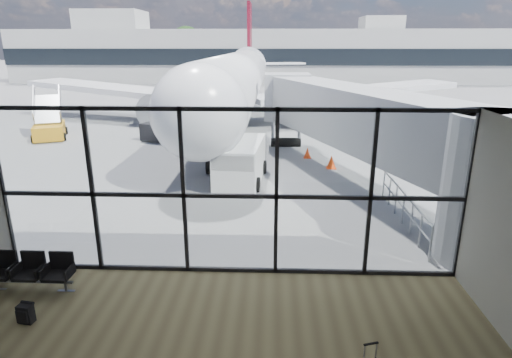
# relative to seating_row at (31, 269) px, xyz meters

# --- Properties ---
(ground) EXTENTS (220.00, 220.00, 0.00)m
(ground) POSITION_rel_seating_row_xyz_m (4.96, 41.01, -0.53)
(ground) COLOR slate
(ground) RESTS_ON ground
(lounge_shell) EXTENTS (12.02, 8.01, 4.51)m
(lounge_shell) POSITION_rel_seating_row_xyz_m (4.96, -3.79, 2.12)
(lounge_shell) COLOR brown
(lounge_shell) RESTS_ON ground
(glass_curtain_wall) EXTENTS (12.10, 0.12, 4.50)m
(glass_curtain_wall) POSITION_rel_seating_row_xyz_m (4.96, 1.01, 1.72)
(glass_curtain_wall) COLOR white
(glass_curtain_wall) RESTS_ON ground
(jet_bridge) EXTENTS (8.00, 16.50, 4.33)m
(jet_bridge) POSITION_rel_seating_row_xyz_m (9.86, 8.09, 2.23)
(jet_bridge) COLOR #999B9E
(jet_bridge) RESTS_ON ground
(apron_railing) EXTENTS (0.06, 5.46, 1.11)m
(apron_railing) POSITION_rel_seating_row_xyz_m (10.56, 4.51, 0.19)
(apron_railing) COLOR gray
(apron_railing) RESTS_ON ground
(far_terminal) EXTENTS (80.00, 12.20, 11.00)m
(far_terminal) POSITION_rel_seating_row_xyz_m (4.37, 62.99, 3.68)
(far_terminal) COLOR #AEAEA9
(far_terminal) RESTS_ON ground
(tree_0) EXTENTS (4.95, 4.95, 7.12)m
(tree_0) POSITION_rel_seating_row_xyz_m (-40.04, 73.01, 4.10)
(tree_0) COLOR #382619
(tree_0) RESTS_ON ground
(tree_1) EXTENTS (5.61, 5.61, 8.07)m
(tree_1) POSITION_rel_seating_row_xyz_m (-34.04, 73.01, 4.72)
(tree_1) COLOR #382619
(tree_1) RESTS_ON ground
(tree_2) EXTENTS (6.27, 6.27, 9.03)m
(tree_2) POSITION_rel_seating_row_xyz_m (-28.04, 73.01, 5.34)
(tree_2) COLOR #382619
(tree_2) RESTS_ON ground
(tree_3) EXTENTS (4.95, 4.95, 7.12)m
(tree_3) POSITION_rel_seating_row_xyz_m (-22.04, 73.01, 4.10)
(tree_3) COLOR #382619
(tree_3) RESTS_ON ground
(tree_4) EXTENTS (5.61, 5.61, 8.07)m
(tree_4) POSITION_rel_seating_row_xyz_m (-16.04, 73.01, 4.72)
(tree_4) COLOR #382619
(tree_4) RESTS_ON ground
(tree_5) EXTENTS (6.27, 6.27, 9.03)m
(tree_5) POSITION_rel_seating_row_xyz_m (-10.04, 73.01, 5.34)
(tree_5) COLOR #382619
(tree_5) RESTS_ON ground
(seating_row) EXTENTS (2.17, 0.61, 0.96)m
(seating_row) POSITION_rel_seating_row_xyz_m (0.00, 0.00, 0.00)
(seating_row) COLOR gray
(seating_row) RESTS_ON ground
(backpack) EXTENTS (0.35, 0.33, 0.48)m
(backpack) POSITION_rel_seating_row_xyz_m (0.60, -1.42, -0.30)
(backpack) COLOR black
(backpack) RESTS_ON ground
(airliner) EXTENTS (35.21, 40.70, 10.49)m
(airliner) POSITION_rel_seating_row_xyz_m (3.14, 25.76, 2.66)
(airliner) COLOR white
(airliner) RESTS_ON ground
(service_van) EXTENTS (2.31, 4.30, 1.81)m
(service_van) POSITION_rel_seating_row_xyz_m (4.62, 8.93, 0.40)
(service_van) COLOR white
(service_van) RESTS_ON ground
(belt_loader) EXTENTS (3.06, 4.50, 1.98)m
(belt_loader) POSITION_rel_seating_row_xyz_m (-0.97, 18.29, 0.13)
(belt_loader) COLOR black
(belt_loader) RESTS_ON ground
(mobile_stairs) EXTENTS (3.00, 4.07, 2.61)m
(mobile_stairs) POSITION_rel_seating_row_xyz_m (-8.61, 17.85, 0.09)
(mobile_stairs) COLOR orange
(mobile_stairs) RESTS_ON ground
(traffic_cone_a) EXTENTS (0.38, 0.38, 0.55)m
(traffic_cone_a) POSITION_rel_seating_row_xyz_m (4.76, 12.91, -0.27)
(traffic_cone_a) COLOR orange
(traffic_cone_a) RESTS_ON ground
(traffic_cone_b) EXTENTS (0.41, 0.41, 0.58)m
(traffic_cone_b) POSITION_rel_seating_row_xyz_m (7.95, 13.34, -0.25)
(traffic_cone_b) COLOR #FF400D
(traffic_cone_b) RESTS_ON ground
(traffic_cone_c) EXTENTS (0.47, 0.47, 0.67)m
(traffic_cone_c) POSITION_rel_seating_row_xyz_m (8.99, 11.35, -0.21)
(traffic_cone_c) COLOR #FF450D
(traffic_cone_c) RESTS_ON ground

